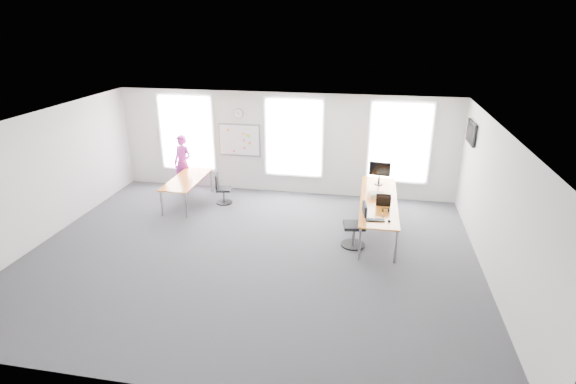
% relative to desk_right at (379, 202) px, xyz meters
% --- Properties ---
extents(floor, '(10.00, 10.00, 0.00)m').
position_rel_desk_right_xyz_m(floor, '(-2.79, -1.84, -0.76)').
color(floor, '#29292E').
rests_on(floor, ground).
extents(ceiling, '(10.00, 10.00, 0.00)m').
position_rel_desk_right_xyz_m(ceiling, '(-2.79, -1.84, 2.24)').
color(ceiling, white).
rests_on(ceiling, ground).
extents(wall_back, '(10.00, 0.00, 10.00)m').
position_rel_desk_right_xyz_m(wall_back, '(-2.79, 2.16, 0.74)').
color(wall_back, silver).
rests_on(wall_back, ground).
extents(wall_front, '(10.00, 0.00, 10.00)m').
position_rel_desk_right_xyz_m(wall_front, '(-2.79, -5.84, 0.74)').
color(wall_front, silver).
rests_on(wall_front, ground).
extents(wall_left, '(0.00, 10.00, 10.00)m').
position_rel_desk_right_xyz_m(wall_left, '(-7.79, -1.84, 0.74)').
color(wall_left, silver).
rests_on(wall_left, ground).
extents(wall_right, '(0.00, 10.00, 10.00)m').
position_rel_desk_right_xyz_m(wall_right, '(2.21, -1.84, 0.74)').
color(wall_right, silver).
rests_on(wall_right, ground).
extents(window_left, '(1.60, 0.06, 2.20)m').
position_rel_desk_right_xyz_m(window_left, '(-5.79, 2.13, 0.94)').
color(window_left, white).
rests_on(window_left, wall_back).
extents(window_mid, '(1.60, 0.06, 2.20)m').
position_rel_desk_right_xyz_m(window_mid, '(-2.49, 2.13, 0.94)').
color(window_mid, white).
rests_on(window_mid, wall_back).
extents(window_right, '(1.60, 0.06, 2.20)m').
position_rel_desk_right_xyz_m(window_right, '(0.51, 2.13, 0.94)').
color(window_right, white).
rests_on(window_right, wall_back).
extents(desk_right, '(0.89, 3.32, 0.81)m').
position_rel_desk_right_xyz_m(desk_right, '(0.00, 0.00, 0.00)').
color(desk_right, orange).
rests_on(desk_right, ground).
extents(desk_left, '(0.82, 2.05, 0.75)m').
position_rel_desk_right_xyz_m(desk_left, '(-5.30, 0.74, -0.07)').
color(desk_left, orange).
rests_on(desk_left, ground).
extents(chair_right, '(0.57, 0.57, 1.06)m').
position_rel_desk_right_xyz_m(chair_right, '(-0.48, -0.95, -0.29)').
color(chair_right, black).
rests_on(chair_right, ground).
extents(chair_left, '(0.46, 0.46, 0.87)m').
position_rel_desk_right_xyz_m(chair_left, '(-4.35, 0.94, -0.38)').
color(chair_left, black).
rests_on(chair_left, ground).
extents(person, '(0.73, 0.60, 1.74)m').
position_rel_desk_right_xyz_m(person, '(-5.80, 1.68, 0.11)').
color(person, '#BF2EA8').
rests_on(person, ground).
extents(whiteboard, '(1.20, 0.03, 0.90)m').
position_rel_desk_right_xyz_m(whiteboard, '(-4.14, 2.13, 0.79)').
color(whiteboard, white).
rests_on(whiteboard, wall_back).
extents(wall_clock, '(0.30, 0.04, 0.30)m').
position_rel_desk_right_xyz_m(wall_clock, '(-4.14, 2.13, 1.59)').
color(wall_clock, gray).
rests_on(wall_clock, wall_back).
extents(tv, '(0.06, 0.90, 0.55)m').
position_rel_desk_right_xyz_m(tv, '(2.16, 1.16, 1.54)').
color(tv, black).
rests_on(tv, wall_right).
extents(keyboard, '(0.44, 0.22, 0.02)m').
position_rel_desk_right_xyz_m(keyboard, '(-0.08, -1.25, 0.06)').
color(keyboard, black).
rests_on(keyboard, desk_right).
extents(mouse, '(0.09, 0.12, 0.04)m').
position_rel_desk_right_xyz_m(mouse, '(0.22, -1.26, 0.07)').
color(mouse, black).
rests_on(mouse, desk_right).
extents(lens_cap, '(0.07, 0.07, 0.01)m').
position_rel_desk_right_xyz_m(lens_cap, '(0.09, -0.97, 0.06)').
color(lens_cap, black).
rests_on(lens_cap, desk_right).
extents(headphones, '(0.16, 0.09, 0.10)m').
position_rel_desk_right_xyz_m(headphones, '(0.15, -0.72, 0.10)').
color(headphones, black).
rests_on(headphones, desk_right).
extents(laptop_sleeve, '(0.34, 0.18, 0.28)m').
position_rel_desk_right_xyz_m(laptop_sleeve, '(0.10, -0.39, 0.19)').
color(laptop_sleeve, black).
rests_on(laptop_sleeve, desk_right).
extents(paper_stack, '(0.37, 0.30, 0.12)m').
position_rel_desk_right_xyz_m(paper_stack, '(-0.06, 0.12, 0.11)').
color(paper_stack, beige).
rests_on(paper_stack, desk_right).
extents(monitor, '(0.56, 0.23, 0.63)m').
position_rel_desk_right_xyz_m(monitor, '(-0.00, 1.08, 0.43)').
color(monitor, black).
rests_on(monitor, desk_right).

